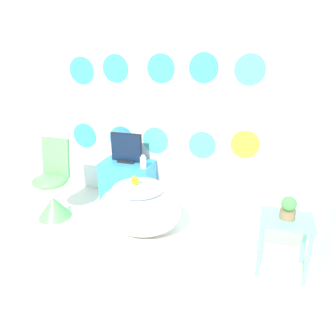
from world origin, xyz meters
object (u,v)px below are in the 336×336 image
Objects in this scene: bathtub at (139,209)px; potted_plant_left at (288,208)px; vase at (143,162)px; chair at (53,194)px; tv at (126,149)px.

bathtub is 1.40m from potted_plant_left.
chair is at bearing -152.07° from vase.
tv is at bearing 122.15° from bathtub.
vase is at bearing 105.47° from bathtub.
tv is at bearing 153.48° from vase.
tv is (0.62, 0.59, 0.38)m from chair.
chair is 0.93m from tv.
chair is 4.56× the size of potted_plant_left.
tv is 2.51× the size of vase.
potted_plant_left reaches higher than vase.
tv is (-0.38, 0.61, 0.40)m from bathtub.
potted_plant_left is (1.35, -0.21, 0.33)m from bathtub.
potted_plant_left is (2.35, -0.23, 0.31)m from chair.
vase is 1.64m from potted_plant_left.
bathtub is 0.59m from vase.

